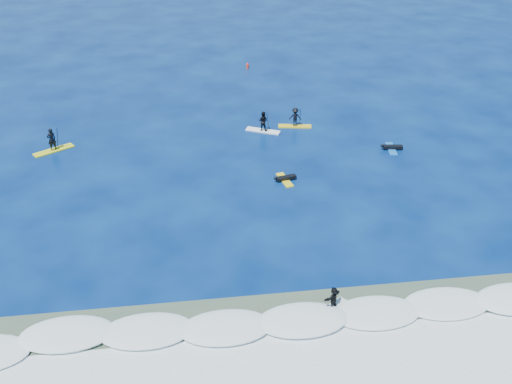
{
  "coord_description": "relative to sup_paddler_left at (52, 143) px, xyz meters",
  "views": [
    {
      "loc": [
        -4.2,
        -31.48,
        21.15
      ],
      "look_at": [
        0.19,
        2.58,
        0.6
      ],
      "focal_mm": 40.0,
      "sensor_mm": 36.0,
      "label": 1
    }
  ],
  "objects": [
    {
      "name": "marker_buoy",
      "position": [
        18.21,
        18.63,
        -0.41
      ],
      "size": [
        0.3,
        0.3,
        0.71
      ],
      "rotation": [
        0.0,
        0.0,
        0.21
      ],
      "color": "#FA3216",
      "rests_on": "ground"
    },
    {
      "name": "ground",
      "position": [
        15.35,
        -12.26,
        -0.72
      ],
      "size": [
        160.0,
        160.0,
        0.0
      ],
      "primitive_type": "plane",
      "color": "#031447",
      "rests_on": "ground"
    },
    {
      "name": "prone_paddler_far",
      "position": [
        27.64,
        -3.32,
        -0.56
      ],
      "size": [
        1.84,
        2.36,
        0.48
      ],
      "rotation": [
        0.0,
        0.0,
        1.43
      ],
      "color": "blue",
      "rests_on": "ground"
    },
    {
      "name": "prone_paddler_near",
      "position": [
        18.02,
        -7.3,
        -0.56
      ],
      "size": [
        1.76,
        2.28,
        0.46
      ],
      "rotation": [
        0.0,
        0.0,
        1.78
      ],
      "color": "yellow",
      "rests_on": "ground"
    },
    {
      "name": "wave_surfer",
      "position": [
        18.15,
        -21.47,
        0.07
      ],
      "size": [
        1.86,
        1.54,
        1.38
      ],
      "rotation": [
        0.0,
        0.0,
        0.62
      ],
      "color": "silver",
      "rests_on": "breaking_wave"
    },
    {
      "name": "whitewater",
      "position": [
        15.35,
        -25.26,
        -0.72
      ],
      "size": [
        34.0,
        5.0,
        0.02
      ],
      "primitive_type": "cube",
      "color": "silver",
      "rests_on": "ground"
    },
    {
      "name": "sup_paddler_right",
      "position": [
        20.56,
        2.17,
        0.09
      ],
      "size": [
        3.03,
        1.21,
        2.07
      ],
      "rotation": [
        0.0,
        0.0,
        -0.17
      ],
      "color": "gold",
      "rests_on": "ground"
    },
    {
      "name": "sup_paddler_left",
      "position": [
        0.0,
        0.0,
        0.0
      ],
      "size": [
        3.22,
        2.45,
        2.31
      ],
      "rotation": [
        0.0,
        0.0,
        0.56
      ],
      "color": "yellow",
      "rests_on": "ground"
    },
    {
      "name": "sup_paddler_center",
      "position": [
        17.6,
        1.58,
        0.08
      ],
      "size": [
        3.07,
        2.01,
        2.13
      ],
      "rotation": [
        0.0,
        0.0,
        -0.45
      ],
      "color": "white",
      "rests_on": "ground"
    },
    {
      "name": "breaking_wave",
      "position": [
        15.35,
        -22.26,
        -0.72
      ],
      "size": [
        40.0,
        6.0,
        0.3
      ],
      "primitive_type": "cube",
      "color": "white",
      "rests_on": "ground"
    }
  ]
}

